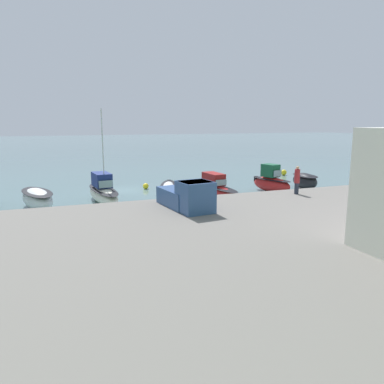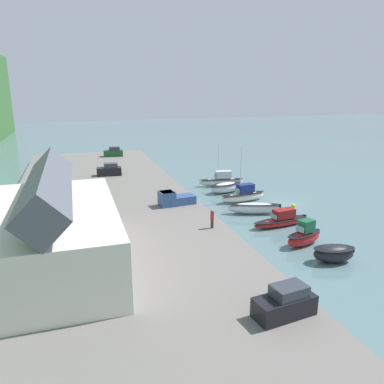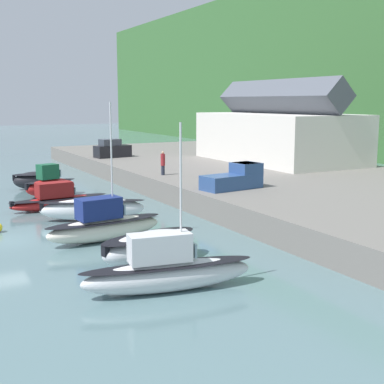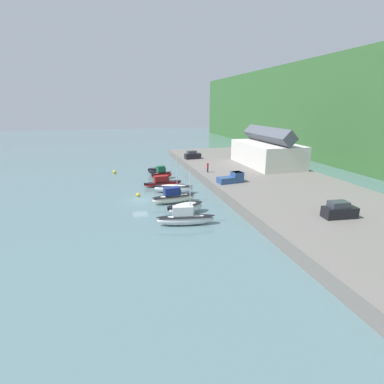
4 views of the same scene
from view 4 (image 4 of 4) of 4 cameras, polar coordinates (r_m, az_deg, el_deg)
The scene contains 17 objects.
ground_plane at distance 51.27m, azimuth -9.94°, elevation -1.57°, with size 320.00×320.00×0.00m, color slate.
quay_promenade at distance 58.74m, azimuth 15.82°, elevation 1.23°, with size 91.07×24.41×1.73m.
harbor_clubhouse at distance 73.26m, azimuth 14.05°, elevation 7.44°, with size 19.10×10.40×8.91m.
moored_boat_0 at distance 69.47m, azimuth -6.69°, elevation 4.03°, with size 2.77×4.43×1.70m.
moored_boat_1 at distance 65.23m, azimuth -5.80°, elevation 3.41°, with size 2.87×5.05×2.85m.
moored_boat_2 at distance 59.45m, azimuth -5.62°, elevation 1.83°, with size 2.60×7.97×2.11m.
moored_boat_3 at distance 54.70m, azimuth -3.58°, elevation 0.69°, with size 3.69×7.48×1.57m.
moored_boat_4 at distance 49.04m, azimuth -3.50°, elevation -0.97°, with size 2.72×7.59×8.25m.
moored_boat_5 at distance 44.15m, azimuth -1.32°, elevation -3.05°, with size 3.51×6.11×1.69m.
moored_boat_6 at distance 40.06m, azimuth -1.27°, elevation -4.98°, with size 2.67×8.01×7.41m.
parked_car_0 at distance 42.17m, azimuth 26.25°, elevation -3.21°, with size 2.17×4.34×2.16m.
parked_car_1 at distance 79.66m, azimuth 0.10°, elevation 7.00°, with size 2.33×4.40×2.16m.
pickup_truck_0 at distance 55.53m, azimuth 7.70°, elevation 2.65°, with size 2.55×4.94×1.90m.
person_on_quay at distance 63.49m, azimuth 3.01°, elevation 4.75°, with size 0.40×0.40×2.14m.
dog_on_quay at distance 91.00m, azimuth 0.64°, elevation 7.87°, with size 0.40×0.88×0.68m.
mooring_buoy_0 at distance 72.58m, azimuth -14.54°, elevation 3.73°, with size 0.76×0.76×0.76m.
mooring_buoy_1 at distance 53.44m, azimuth -10.25°, elevation -0.50°, with size 0.62×0.62×0.62m.
Camera 4 is at (48.74, -3.65, 15.51)m, focal length 28.00 mm.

